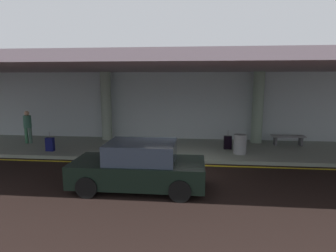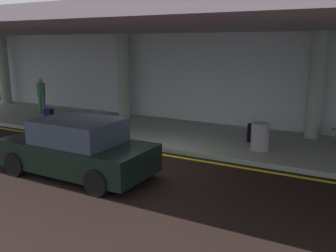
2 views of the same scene
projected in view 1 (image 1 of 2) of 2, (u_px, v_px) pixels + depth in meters
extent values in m
plane|color=black|center=(173.00, 170.00, 10.72)|extent=(60.00, 60.00, 0.00)
cube|color=gray|center=(178.00, 149.00, 13.75)|extent=(26.00, 4.20, 0.15)
cube|color=yellow|center=(174.00, 165.00, 11.43)|extent=(26.00, 0.14, 0.01)
cylinder|color=gray|center=(106.00, 106.00, 15.33)|extent=(0.56, 0.56, 3.65)
cylinder|color=gray|center=(258.00, 108.00, 14.55)|extent=(0.56, 0.56, 3.65)
cube|color=gray|center=(178.00, 67.00, 12.64)|extent=(28.00, 13.20, 0.30)
cube|color=#ADBABE|center=(181.00, 107.00, 15.67)|extent=(26.00, 0.30, 3.80)
cube|color=black|center=(139.00, 172.00, 8.88)|extent=(4.10, 1.80, 0.70)
cube|color=#2D3847|center=(141.00, 152.00, 8.76)|extent=(2.10, 1.60, 0.60)
cylinder|color=black|center=(183.00, 171.00, 9.62)|extent=(0.64, 0.22, 0.64)
cylinder|color=black|center=(180.00, 191.00, 7.95)|extent=(0.64, 0.22, 0.64)
cylinder|color=black|center=(106.00, 169.00, 9.88)|extent=(0.64, 0.22, 0.64)
cylinder|color=black|center=(87.00, 187.00, 8.21)|extent=(0.64, 0.22, 0.64)
cylinder|color=#366F4C|center=(26.00, 135.00, 14.58)|extent=(0.16, 0.16, 0.82)
cylinder|color=#426053|center=(30.00, 135.00, 14.56)|extent=(0.16, 0.16, 0.82)
cylinder|color=#386B55|center=(27.00, 122.00, 14.45)|extent=(0.38, 0.38, 0.62)
sphere|color=tan|center=(27.00, 113.00, 14.38)|extent=(0.24, 0.24, 0.24)
cube|color=#0D114C|center=(50.00, 144.00, 13.01)|extent=(0.36, 0.22, 0.62)
cylinder|color=slate|center=(49.00, 135.00, 12.94)|extent=(0.02, 0.02, 0.28)
cube|color=black|center=(228.00, 143.00, 13.38)|extent=(0.36, 0.22, 0.62)
cylinder|color=slate|center=(228.00, 133.00, 13.31)|extent=(0.02, 0.02, 0.28)
cube|color=slate|center=(288.00, 136.00, 14.16)|extent=(1.60, 0.50, 0.06)
cube|color=#4C4C51|center=(275.00, 141.00, 14.26)|extent=(0.10, 0.40, 0.42)
cube|color=#4C4C51|center=(301.00, 141.00, 14.14)|extent=(0.10, 0.40, 0.42)
cylinder|color=gray|center=(240.00, 144.00, 12.53)|extent=(0.56, 0.56, 0.85)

